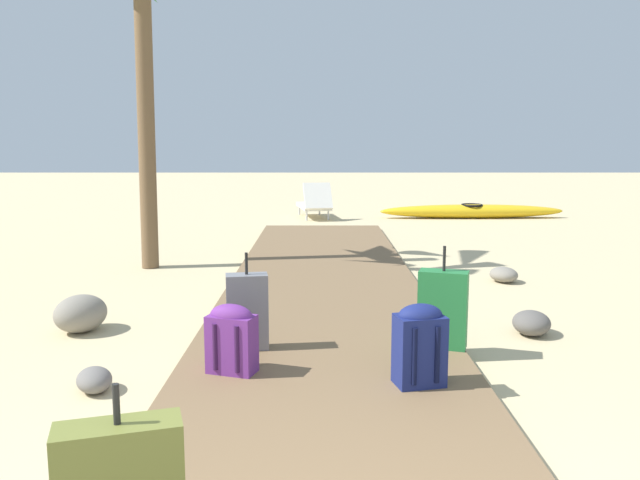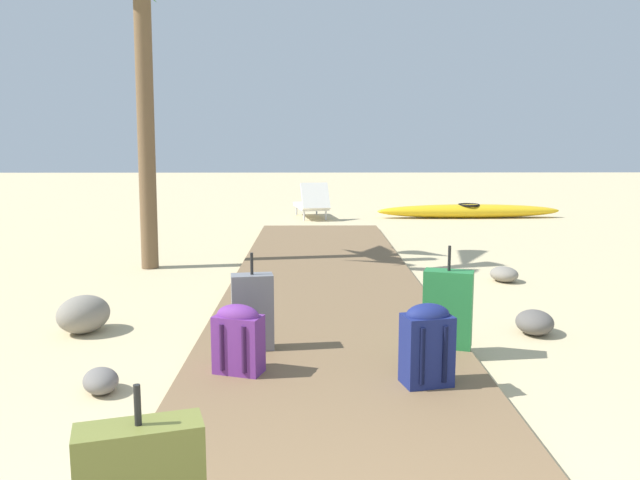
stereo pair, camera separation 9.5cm
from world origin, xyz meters
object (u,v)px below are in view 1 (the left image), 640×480
(suitcase_green, at_px, (444,309))
(lounge_chair, at_px, (316,204))
(backpack_purple, at_px, (233,337))
(kayak, at_px, (473,211))
(backpack_navy, at_px, (421,343))
(suitcase_grey, at_px, (248,311))

(suitcase_green, distance_m, lounge_chair, 9.40)
(backpack_purple, height_order, lounge_chair, lounge_chair)
(kayak, bearing_deg, backpack_purple, -112.09)
(suitcase_green, height_order, kayak, suitcase_green)
(suitcase_green, xyz_separation_m, lounge_chair, (-1.10, 9.33, -0.06))
(backpack_purple, height_order, backpack_navy, backpack_navy)
(backpack_navy, relative_size, lounge_chair, 0.35)
(lounge_chair, bearing_deg, suitcase_grey, -92.73)
(suitcase_grey, relative_size, suitcase_green, 0.94)
(suitcase_grey, bearing_deg, suitcase_green, 1.52)
(lounge_chair, relative_size, kayak, 0.38)
(backpack_purple, bearing_deg, kayak, 67.91)
(suitcase_grey, xyz_separation_m, kayak, (3.98, 9.42, -0.22))
(suitcase_green, xyz_separation_m, kayak, (2.44, 9.38, -0.23))
(backpack_purple, distance_m, suitcase_green, 1.69)
(suitcase_green, bearing_deg, suitcase_grey, -178.48)
(backpack_navy, xyz_separation_m, suitcase_grey, (-1.24, 0.76, 0.01))
(kayak, bearing_deg, backpack_navy, -105.11)
(backpack_navy, bearing_deg, kayak, 74.89)
(suitcase_grey, bearing_deg, backpack_purple, -95.57)
(suitcase_grey, height_order, lounge_chair, suitcase_grey)
(backpack_navy, xyz_separation_m, lounge_chair, (-0.79, 10.13, -0.04))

